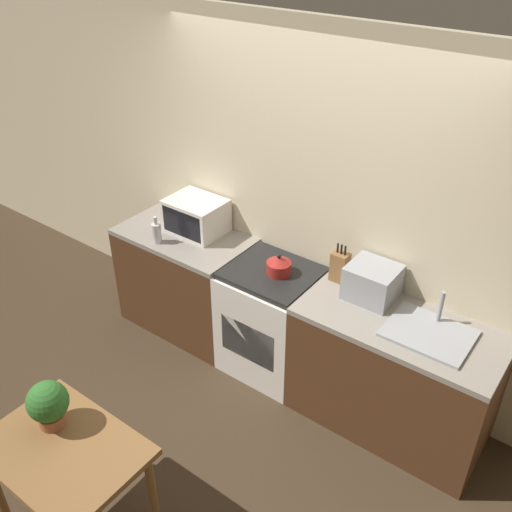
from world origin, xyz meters
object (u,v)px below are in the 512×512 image
Objects in this scene: kettle at (279,265)px; microwave at (196,216)px; bottle at (157,233)px; toaster_oven at (372,282)px; dining_table at (66,461)px; stove_range at (271,320)px.

kettle is 0.40× the size of microwave.
microwave is 0.35m from bottle.
toaster_oven is (0.66, 0.14, 0.05)m from kettle.
microwave reaches higher than dining_table.
bottle is (-0.96, -0.21, 0.54)m from stove_range.
stove_range is at bearing -168.77° from toaster_oven.
microwave is (-0.88, 0.11, 0.07)m from kettle.
toaster_oven is at bearing 67.92° from dining_table.
dining_table is (0.87, -1.61, -0.37)m from bottle.
toaster_oven is at bearing 11.76° from bottle.
toaster_oven is (1.67, 0.35, 0.03)m from bottle.
bottle is at bearing -168.35° from kettle.
microwave is 1.99× the size of bottle.
toaster_oven reaches higher than dining_table.
kettle is at bearing 85.68° from dining_table.
stove_range is 2.77× the size of toaster_oven.
dining_table is (-0.14, -1.82, -0.35)m from kettle.
microwave is at bearing -178.91° from toaster_oven.
microwave is at bearing 67.71° from bottle.
toaster_oven is (0.71, 0.14, 0.57)m from stove_range.
stove_range reaches higher than dining_table.
kettle is 0.67m from toaster_oven.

